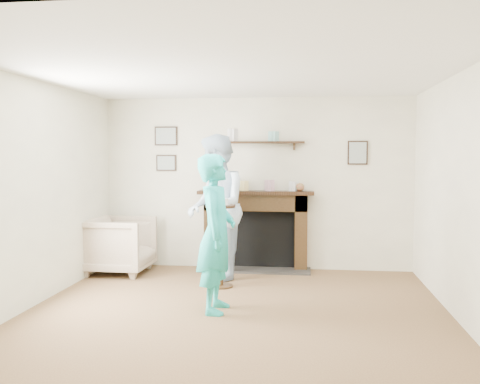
% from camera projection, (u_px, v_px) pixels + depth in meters
% --- Properties ---
extents(ground, '(5.00, 5.00, 0.00)m').
position_uv_depth(ground, '(233.00, 319.00, 5.44)').
color(ground, brown).
rests_on(ground, ground).
extents(room_shell, '(4.54, 5.02, 2.52)m').
position_uv_depth(room_shell, '(241.00, 159.00, 6.02)').
color(room_shell, '#F0EACB').
rests_on(room_shell, ground).
extents(armchair, '(0.90, 0.88, 0.80)m').
position_uv_depth(armchair, '(120.00, 273.00, 7.56)').
color(armchair, tan).
rests_on(armchair, ground).
extents(man, '(0.97, 1.11, 1.95)m').
position_uv_depth(man, '(216.00, 279.00, 7.19)').
color(man, silver).
rests_on(man, ground).
extents(woman, '(0.40, 0.61, 1.68)m').
position_uv_depth(woman, '(217.00, 311.00, 5.73)').
color(woman, teal).
rests_on(woman, ground).
extents(pedestal_table, '(0.37, 0.37, 1.20)m').
position_uv_depth(pedestal_table, '(221.00, 229.00, 6.72)').
color(pedestal_table, black).
rests_on(pedestal_table, ground).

